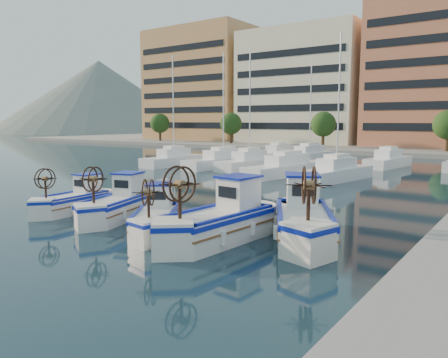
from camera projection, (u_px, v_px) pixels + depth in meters
ground at (131, 231)px, 19.05m from camera, size 300.00×300.00×0.00m
hill_west at (101, 132)px, 188.64m from camera, size 180.00×180.00×60.00m
yacht_marina at (315, 163)px, 43.84m from camera, size 36.27×23.70×11.50m
fishing_boat_a at (74, 199)px, 22.92m from camera, size 1.91×4.02×2.47m
fishing_boat_b at (118, 203)px, 21.29m from camera, size 2.97×4.57×2.77m
fishing_boat_c at (157, 216)px, 18.76m from camera, size 3.58×4.13×2.54m
fishing_boat_d at (220, 219)px, 17.33m from camera, size 2.47×5.22×3.20m
fishing_boat_e at (303, 218)px, 17.52m from camera, size 4.24×5.32×3.22m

